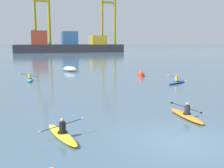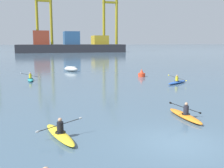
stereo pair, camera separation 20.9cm
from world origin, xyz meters
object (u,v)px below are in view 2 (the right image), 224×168
object	(u,v)px
kayak_blue	(177,82)
kayak_orange	(185,115)
container_barge	(70,45)
kayak_teal	(30,79)
capsized_dinghy	(71,69)
kayak_yellow	(60,134)
gantry_crane_east_mid	(110,13)
gantry_crane_west_mid	(44,11)
channel_buoy	(142,74)

from	to	relation	value
kayak_blue	kayak_orange	xyz separation A→B (m)	(-6.05, -11.71, 0.00)
container_barge	kayak_teal	distance (m)	82.63
capsized_dinghy	kayak_yellow	size ratio (longest dim) A/B	0.79
capsized_dinghy	gantry_crane_east_mid	bearing A→B (deg)	70.79
kayak_blue	gantry_crane_west_mid	bearing A→B (deg)	96.14
container_barge	gantry_crane_west_mid	bearing A→B (deg)	126.85
gantry_crane_east_mid	capsized_dinghy	size ratio (longest dim) A/B	11.90
container_barge	kayak_orange	distance (m)	99.75
kayak_yellow	kayak_orange	world-z (taller)	kayak_orange
channel_buoy	kayak_teal	bearing A→B (deg)	178.64
gantry_crane_west_mid	gantry_crane_east_mid	xyz separation A→B (m)	(29.18, -6.62, -0.63)
kayak_blue	kayak_yellow	size ratio (longest dim) A/B	0.94
kayak_teal	gantry_crane_east_mid	bearing A→B (deg)	69.21
container_barge	channel_buoy	xyz separation A→B (m)	(-0.63, -81.68, -2.53)
gantry_crane_west_mid	capsized_dinghy	xyz separation A→B (m)	(1.40, -86.38, -17.47)
capsized_dinghy	kayak_teal	xyz separation A→B (m)	(-5.63, -8.24, -0.18)
kayak_blue	kayak_orange	size ratio (longest dim) A/B	0.95
kayak_teal	gantry_crane_west_mid	bearing A→B (deg)	87.44
kayak_yellow	kayak_teal	bearing A→B (deg)	95.27
kayak_blue	kayak_orange	distance (m)	13.18
container_barge	capsized_dinghy	size ratio (longest dim) A/B	16.24
kayak_teal	kayak_orange	size ratio (longest dim) A/B	1.01
container_barge	kayak_orange	world-z (taller)	container_barge
container_barge	kayak_teal	bearing A→B (deg)	-99.88
gantry_crane_east_mid	channel_buoy	xyz separation A→B (m)	(-19.87, -88.32, -16.83)
gantry_crane_east_mid	capsized_dinghy	world-z (taller)	gantry_crane_east_mid
capsized_dinghy	kayak_orange	world-z (taller)	kayak_orange
container_barge	channel_buoy	bearing A→B (deg)	-90.44
gantry_crane_west_mid	channel_buoy	bearing A→B (deg)	-84.40
kayak_teal	kayak_yellow	distance (m)	19.53
capsized_dinghy	kayak_orange	size ratio (longest dim) A/B	0.80
gantry_crane_west_mid	container_barge	bearing A→B (deg)	-53.15
capsized_dinghy	channel_buoy	bearing A→B (deg)	-47.24
capsized_dinghy	channel_buoy	size ratio (longest dim) A/B	2.73
container_barge	kayak_yellow	distance (m)	101.60
gantry_crane_west_mid	capsized_dinghy	bearing A→B (deg)	-89.07
capsized_dinghy	kayak_yellow	bearing A→B (deg)	-97.88
channel_buoy	kayak_yellow	size ratio (longest dim) A/B	0.29
kayak_orange	kayak_teal	bearing A→B (deg)	116.44
kayak_yellow	gantry_crane_east_mid	bearing A→B (deg)	73.60
capsized_dinghy	kayak_orange	bearing A→B (deg)	-82.60
gantry_crane_west_mid	kayak_blue	size ratio (longest dim) A/B	10.65
container_barge	channel_buoy	distance (m)	81.72
kayak_blue	kayak_teal	xyz separation A→B (m)	(-15.11, 6.52, 0.00)
gantry_crane_east_mid	channel_buoy	distance (m)	92.07
container_barge	gantry_crane_west_mid	xyz separation A→B (m)	(-9.94, 13.26, 14.93)
capsized_dinghy	kayak_blue	distance (m)	17.54
kayak_blue	kayak_teal	world-z (taller)	same
gantry_crane_east_mid	kayak_yellow	bearing A→B (deg)	-106.40
kayak_yellow	container_barge	bearing A→B (deg)	83.00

